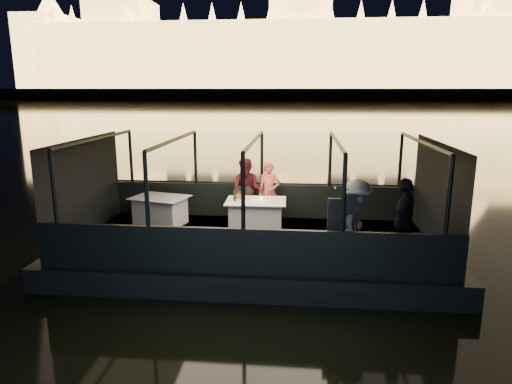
# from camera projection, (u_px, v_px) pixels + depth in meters

# --- Properties ---
(river_water) EXTENTS (500.00, 500.00, 0.00)m
(river_water) POSITION_uv_depth(u_px,v_px,m) (296.00, 109.00, 88.29)
(river_water) COLOR black
(river_water) RESTS_ON ground
(boat_hull) EXTENTS (8.60, 4.40, 1.00)m
(boat_hull) POSITION_uv_depth(u_px,v_px,m) (254.00, 260.00, 10.64)
(boat_hull) COLOR black
(boat_hull) RESTS_ON river_water
(boat_deck) EXTENTS (8.00, 4.00, 0.04)m
(boat_deck) POSITION_uv_depth(u_px,v_px,m) (254.00, 241.00, 10.53)
(boat_deck) COLOR black
(boat_deck) RESTS_ON boat_hull
(gunwale_port) EXTENTS (8.00, 0.08, 0.90)m
(gunwale_port) POSITION_uv_depth(u_px,v_px,m) (262.00, 201.00, 12.37)
(gunwale_port) COLOR black
(gunwale_port) RESTS_ON boat_deck
(gunwale_starboard) EXTENTS (8.00, 0.08, 0.90)m
(gunwale_starboard) POSITION_uv_depth(u_px,v_px,m) (244.00, 252.00, 8.49)
(gunwale_starboard) COLOR black
(gunwale_starboard) RESTS_ON boat_deck
(cabin_glass_port) EXTENTS (8.00, 0.02, 1.40)m
(cabin_glass_port) POSITION_uv_depth(u_px,v_px,m) (262.00, 159.00, 12.12)
(cabin_glass_port) COLOR #99B2B2
(cabin_glass_port) RESTS_ON gunwale_port
(cabin_glass_starboard) EXTENTS (8.00, 0.02, 1.40)m
(cabin_glass_starboard) POSITION_uv_depth(u_px,v_px,m) (243.00, 192.00, 8.23)
(cabin_glass_starboard) COLOR #99B2B2
(cabin_glass_starboard) RESTS_ON gunwale_starboard
(cabin_roof_glass) EXTENTS (8.00, 4.00, 0.02)m
(cabin_roof_glass) POSITION_uv_depth(u_px,v_px,m) (254.00, 141.00, 10.02)
(cabin_roof_glass) COLOR #99B2B2
(cabin_roof_glass) RESTS_ON boat_deck
(end_wall_fore) EXTENTS (0.02, 4.00, 2.30)m
(end_wall_fore) POSITION_uv_depth(u_px,v_px,m) (84.00, 188.00, 10.65)
(end_wall_fore) COLOR black
(end_wall_fore) RESTS_ON boat_deck
(end_wall_aft) EXTENTS (0.02, 4.00, 2.30)m
(end_wall_aft) POSITION_uv_depth(u_px,v_px,m) (437.00, 196.00, 9.90)
(end_wall_aft) COLOR black
(end_wall_aft) RESTS_ON boat_deck
(canopy_ribs) EXTENTS (8.00, 4.00, 2.30)m
(canopy_ribs) POSITION_uv_depth(u_px,v_px,m) (254.00, 192.00, 10.27)
(canopy_ribs) COLOR black
(canopy_ribs) RESTS_ON boat_deck
(embankment) EXTENTS (400.00, 140.00, 6.00)m
(embankment) POSITION_uv_depth(u_px,v_px,m) (299.00, 95.00, 214.25)
(embankment) COLOR #423D33
(embankment) RESTS_ON ground
(parliament_building) EXTENTS (220.00, 32.00, 60.00)m
(parliament_building) POSITION_uv_depth(u_px,v_px,m) (300.00, 22.00, 174.09)
(parliament_building) COLOR #F2D18C
(parliament_building) RESTS_ON embankment
(dining_table_central) EXTENTS (1.48, 1.09, 0.77)m
(dining_table_central) POSITION_uv_depth(u_px,v_px,m) (256.00, 216.00, 11.14)
(dining_table_central) COLOR white
(dining_table_central) RESTS_ON boat_deck
(dining_table_aft) EXTENTS (1.57, 1.30, 0.72)m
(dining_table_aft) POSITION_uv_depth(u_px,v_px,m) (160.00, 210.00, 11.70)
(dining_table_aft) COLOR silver
(dining_table_aft) RESTS_ON boat_deck
(chair_port_left) EXTENTS (0.56, 0.56, 0.95)m
(chair_port_left) POSITION_uv_depth(u_px,v_px,m) (242.00, 208.00, 11.60)
(chair_port_left) COLOR black
(chair_port_left) RESTS_ON boat_deck
(chair_port_right) EXTENTS (0.44, 0.44, 0.94)m
(chair_port_right) POSITION_uv_depth(u_px,v_px,m) (267.00, 207.00, 11.72)
(chair_port_right) COLOR black
(chair_port_right) RESTS_ON boat_deck
(coat_stand) EXTENTS (0.52, 0.45, 1.64)m
(coat_stand) POSITION_uv_depth(u_px,v_px,m) (339.00, 224.00, 8.70)
(coat_stand) COLOR black
(coat_stand) RESTS_ON boat_deck
(person_woman_coral) EXTENTS (0.59, 0.40, 1.59)m
(person_woman_coral) POSITION_uv_depth(u_px,v_px,m) (269.00, 194.00, 11.81)
(person_woman_coral) COLOR #CB5849
(person_woman_coral) RESTS_ON boat_deck
(person_man_maroon) EXTENTS (0.92, 0.78, 1.67)m
(person_man_maroon) POSITION_uv_depth(u_px,v_px,m) (247.00, 194.00, 11.86)
(person_man_maroon) COLOR #431316
(person_man_maroon) RESTS_ON boat_deck
(passenger_stripe) EXTENTS (0.87, 1.23, 1.72)m
(passenger_stripe) POSITION_uv_depth(u_px,v_px,m) (356.00, 223.00, 8.91)
(passenger_stripe) COLOR silver
(passenger_stripe) RESTS_ON boat_deck
(passenger_dark) EXTENTS (0.84, 1.11, 1.75)m
(passenger_dark) POSITION_uv_depth(u_px,v_px,m) (404.00, 222.00, 8.96)
(passenger_dark) COLOR black
(passenger_dark) RESTS_ON boat_deck
(wine_bottle) EXTENTS (0.07, 0.07, 0.30)m
(wine_bottle) POSITION_uv_depth(u_px,v_px,m) (235.00, 195.00, 10.98)
(wine_bottle) COLOR #14371B
(wine_bottle) RESTS_ON dining_table_central
(bread_basket) EXTENTS (0.24, 0.24, 0.08)m
(bread_basket) POSITION_uv_depth(u_px,v_px,m) (237.00, 197.00, 11.27)
(bread_basket) COLOR brown
(bread_basket) RESTS_ON dining_table_central
(amber_candle) EXTENTS (0.07, 0.07, 0.08)m
(amber_candle) POSITION_uv_depth(u_px,v_px,m) (261.00, 198.00, 11.10)
(amber_candle) COLOR yellow
(amber_candle) RESTS_ON dining_table_central
(plate_near) EXTENTS (0.23, 0.23, 0.01)m
(plate_near) POSITION_uv_depth(u_px,v_px,m) (273.00, 201.00, 10.95)
(plate_near) COLOR silver
(plate_near) RESTS_ON dining_table_central
(plate_far) EXTENTS (0.29, 0.29, 0.02)m
(plate_far) POSITION_uv_depth(u_px,v_px,m) (248.00, 197.00, 11.33)
(plate_far) COLOR silver
(plate_far) RESTS_ON dining_table_central
(wine_glass_white) EXTENTS (0.07, 0.07, 0.20)m
(wine_glass_white) POSITION_uv_depth(u_px,v_px,m) (238.00, 198.00, 10.92)
(wine_glass_white) COLOR white
(wine_glass_white) RESTS_ON dining_table_central
(wine_glass_red) EXTENTS (0.06, 0.06, 0.18)m
(wine_glass_red) POSITION_uv_depth(u_px,v_px,m) (267.00, 195.00, 11.19)
(wine_glass_red) COLOR silver
(wine_glass_red) RESTS_ON dining_table_central
(wine_glass_empty) EXTENTS (0.07, 0.07, 0.21)m
(wine_glass_empty) POSITION_uv_depth(u_px,v_px,m) (261.00, 198.00, 10.87)
(wine_glass_empty) COLOR silver
(wine_glass_empty) RESTS_ON dining_table_central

